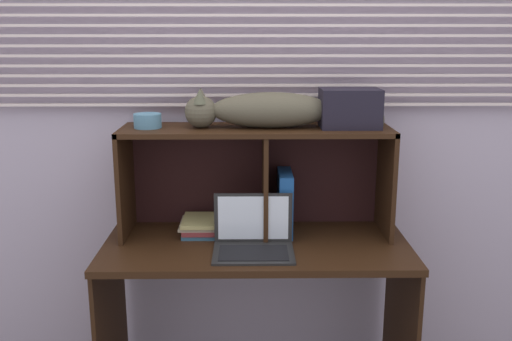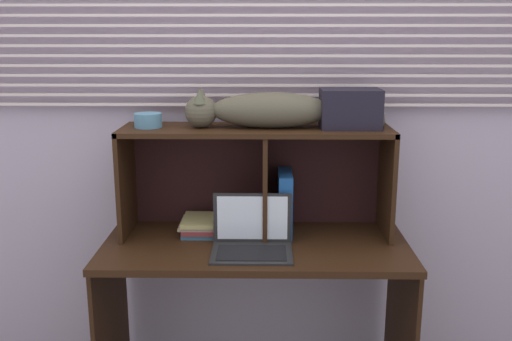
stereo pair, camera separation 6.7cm
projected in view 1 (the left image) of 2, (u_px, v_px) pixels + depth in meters
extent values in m
cube|color=#B7AABF|center=(255.00, 112.00, 2.71)|extent=(4.40, 0.04, 2.50)
cube|color=silver|center=(256.00, 105.00, 2.65)|extent=(2.85, 0.02, 0.01)
cube|color=silver|center=(256.00, 95.00, 2.64)|extent=(2.85, 0.02, 0.01)
cube|color=silver|center=(256.00, 85.00, 2.63)|extent=(2.85, 0.02, 0.01)
cube|color=silver|center=(256.00, 75.00, 2.62)|extent=(2.85, 0.02, 0.01)
cube|color=silver|center=(256.00, 66.00, 2.61)|extent=(2.85, 0.02, 0.01)
cube|color=silver|center=(256.00, 56.00, 2.60)|extent=(2.85, 0.02, 0.01)
cube|color=silver|center=(256.00, 46.00, 2.59)|extent=(2.85, 0.02, 0.01)
cube|color=silver|center=(256.00, 36.00, 2.58)|extent=(2.85, 0.02, 0.01)
cube|color=silver|center=(256.00, 25.00, 2.57)|extent=(2.85, 0.02, 0.01)
cube|color=silver|center=(256.00, 15.00, 2.55)|extent=(2.85, 0.02, 0.01)
cube|color=silver|center=(256.00, 5.00, 2.54)|extent=(2.85, 0.02, 0.01)
cube|color=black|center=(256.00, 246.00, 2.51)|extent=(1.33, 0.60, 0.03)
cube|color=black|center=(111.00, 322.00, 2.58)|extent=(0.02, 0.54, 0.69)
cube|color=black|center=(401.00, 320.00, 2.60)|extent=(0.02, 0.54, 0.69)
cube|color=black|center=(256.00, 130.00, 2.52)|extent=(1.19, 0.32, 0.02)
cube|color=black|center=(125.00, 182.00, 2.56)|extent=(0.02, 0.32, 0.49)
cube|color=black|center=(386.00, 181.00, 2.58)|extent=(0.02, 0.32, 0.49)
cube|color=black|center=(265.00, 184.00, 2.57)|extent=(0.02, 0.30, 0.47)
cube|color=black|center=(256.00, 173.00, 2.72)|extent=(1.19, 0.01, 0.49)
ellipsoid|color=brown|center=(271.00, 110.00, 2.50)|extent=(0.53, 0.18, 0.15)
sphere|color=brown|center=(201.00, 112.00, 2.49)|extent=(0.14, 0.14, 0.14)
cone|color=#50513E|center=(200.00, 97.00, 2.44)|extent=(0.06, 0.06, 0.06)
cone|color=#4F4C3C|center=(201.00, 95.00, 2.51)|extent=(0.06, 0.06, 0.06)
cylinder|color=brown|center=(352.00, 120.00, 2.51)|extent=(0.27, 0.06, 0.06)
cube|color=black|center=(253.00, 253.00, 2.38)|extent=(0.34, 0.25, 0.01)
cube|color=black|center=(253.00, 218.00, 2.47)|extent=(0.34, 0.01, 0.22)
cube|color=white|center=(253.00, 218.00, 2.46)|extent=(0.30, 0.00, 0.19)
cube|color=black|center=(253.00, 253.00, 2.36)|extent=(0.28, 0.17, 0.00)
cube|color=#1A4C92|center=(285.00, 203.00, 2.60)|extent=(0.06, 0.23, 0.29)
cube|color=#2E5772|center=(204.00, 231.00, 2.63)|extent=(0.18, 0.21, 0.02)
cube|color=maroon|center=(204.00, 227.00, 2.62)|extent=(0.18, 0.21, 0.02)
cube|color=tan|center=(201.00, 223.00, 2.61)|extent=(0.18, 0.21, 0.01)
cube|color=tan|center=(203.00, 221.00, 2.61)|extent=(0.18, 0.21, 0.02)
cylinder|color=teal|center=(148.00, 121.00, 2.50)|extent=(0.12, 0.12, 0.06)
cube|color=black|center=(350.00, 108.00, 2.50)|extent=(0.26, 0.18, 0.17)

